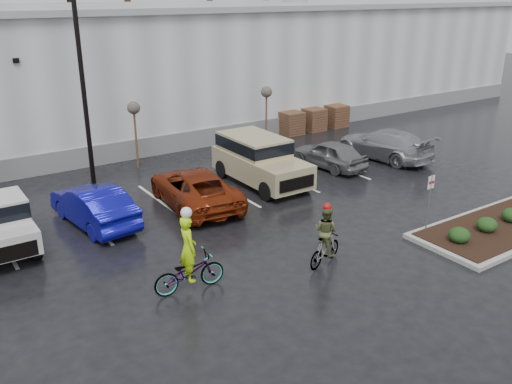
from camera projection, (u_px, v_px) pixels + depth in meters
ground at (348, 267)px, 16.69m from camera, size 120.00×120.00×0.00m
warehouse at (99, 67)px, 32.50m from camera, size 60.50×15.50×7.20m
wooded_ridge at (18, 47)px, 50.61m from camera, size 80.00×25.00×6.00m
lamppost at (79, 51)px, 21.93m from camera, size 0.50×1.00×9.22m
sapling_mid at (134, 112)px, 25.05m from camera, size 0.60×0.60×3.20m
sapling_east at (266, 95)px, 28.98m from camera, size 0.60×0.60×3.20m
pallet_stack_a at (291, 123)px, 31.78m from camera, size 1.20×1.20×1.35m
pallet_stack_b at (314, 120)px, 32.67m from camera, size 1.20×1.20×1.35m
pallet_stack_c at (336, 116)px, 33.61m from camera, size 1.20×1.20×1.35m
curb_island at (511, 224)px, 19.55m from camera, size 8.00×3.00×0.15m
mulch_bed at (511, 222)px, 19.52m from camera, size 7.60×2.60×0.04m
shrub_a at (459, 235)px, 17.86m from camera, size 0.70×0.70×0.52m
shrub_b at (487, 225)px, 18.65m from camera, size 0.70×0.70×0.52m
shrub_c at (512, 215)px, 19.43m from camera, size 0.70×0.70×0.52m
fire_lane_sign at (429, 197)px, 18.34m from camera, size 0.30×0.05×2.20m
car_blue at (94, 206)px, 19.46m from camera, size 2.09×4.60×1.46m
car_red at (195, 188)px, 21.21m from camera, size 3.01×5.48×1.45m
suv_tan at (261, 161)px, 23.48m from camera, size 2.20×5.10×2.06m
car_grey at (330, 154)px, 25.81m from camera, size 1.89×4.04×1.34m
car_far_silver at (384, 144)px, 27.21m from camera, size 2.68×5.36×1.49m
cyclist_hivis at (189, 265)px, 15.13m from camera, size 2.14×0.91×2.53m
cyclist_olive at (325, 242)px, 16.60m from camera, size 1.63×0.91×2.04m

